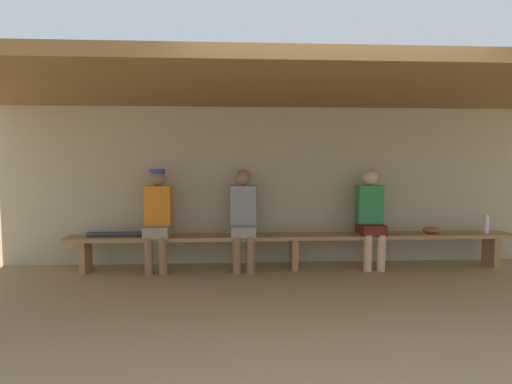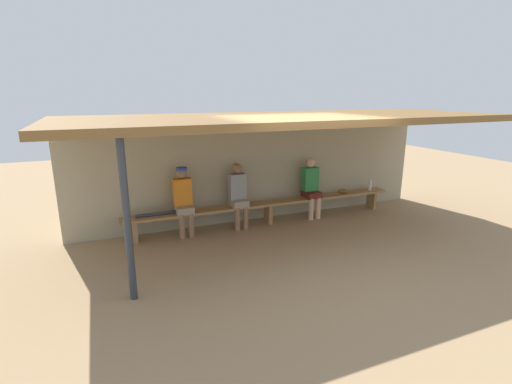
{
  "view_description": "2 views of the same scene",
  "coord_description": "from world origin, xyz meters",
  "px_view_note": "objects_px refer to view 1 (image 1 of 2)",
  "views": [
    {
      "loc": [
        -0.81,
        -3.75,
        1.43
      ],
      "look_at": [
        -0.53,
        1.27,
        1.06
      ],
      "focal_mm": 28.19,
      "sensor_mm": 36.0,
      "label": 1
    },
    {
      "loc": [
        -3.23,
        -5.43,
        2.73
      ],
      "look_at": [
        -0.45,
        1.17,
        0.82
      ],
      "focal_mm": 26.46,
      "sensor_mm": 36.0,
      "label": 2
    }
  ],
  "objects_px": {
    "player_rightmost": "(243,215)",
    "player_leftmost": "(158,215)",
    "bench": "(294,240)",
    "water_bottle_blue": "(486,224)",
    "player_with_sunglasses": "(370,214)",
    "baseball_glove_worn": "(431,230)",
    "baseball_bat": "(122,234)"
  },
  "relations": [
    {
      "from": "baseball_glove_worn",
      "to": "baseball_bat",
      "type": "bearing_deg",
      "value": -167.05
    },
    {
      "from": "player_rightmost",
      "to": "water_bottle_blue",
      "type": "xyz_separation_m",
      "value": [
        3.34,
        -0.01,
        -0.15
      ]
    },
    {
      "from": "player_with_sunglasses",
      "to": "baseball_glove_worn",
      "type": "distance_m",
      "value": 0.88
    },
    {
      "from": "player_rightmost",
      "to": "player_leftmost",
      "type": "bearing_deg",
      "value": 179.98
    },
    {
      "from": "water_bottle_blue",
      "to": "player_rightmost",
      "type": "bearing_deg",
      "value": 179.76
    },
    {
      "from": "bench",
      "to": "player_leftmost",
      "type": "relative_size",
      "value": 4.46
    },
    {
      "from": "player_with_sunglasses",
      "to": "baseball_bat",
      "type": "bearing_deg",
      "value": -179.95
    },
    {
      "from": "player_rightmost",
      "to": "water_bottle_blue",
      "type": "height_order",
      "value": "player_rightmost"
    },
    {
      "from": "baseball_glove_worn",
      "to": "player_rightmost",
      "type": "bearing_deg",
      "value": -167.13
    },
    {
      "from": "player_leftmost",
      "to": "baseball_bat",
      "type": "relative_size",
      "value": 1.5
    },
    {
      "from": "player_with_sunglasses",
      "to": "baseball_bat",
      "type": "height_order",
      "value": "player_with_sunglasses"
    },
    {
      "from": "player_rightmost",
      "to": "baseball_bat",
      "type": "xyz_separation_m",
      "value": [
        -1.59,
        -0.0,
        -0.24
      ]
    },
    {
      "from": "baseball_glove_worn",
      "to": "bench",
      "type": "bearing_deg",
      "value": -167.06
    },
    {
      "from": "player_rightmost",
      "to": "baseball_bat",
      "type": "bearing_deg",
      "value": -179.89
    },
    {
      "from": "water_bottle_blue",
      "to": "player_with_sunglasses",
      "type": "bearing_deg",
      "value": 179.5
    },
    {
      "from": "bench",
      "to": "baseball_bat",
      "type": "height_order",
      "value": "baseball_bat"
    },
    {
      "from": "player_leftmost",
      "to": "player_rightmost",
      "type": "distance_m",
      "value": 1.13
    },
    {
      "from": "player_rightmost",
      "to": "baseball_glove_worn",
      "type": "relative_size",
      "value": 5.56
    },
    {
      "from": "baseball_bat",
      "to": "player_with_sunglasses",
      "type": "bearing_deg",
      "value": -0.31
    },
    {
      "from": "bench",
      "to": "player_rightmost",
      "type": "bearing_deg",
      "value": 179.74
    },
    {
      "from": "player_with_sunglasses",
      "to": "player_leftmost",
      "type": "xyz_separation_m",
      "value": [
        -2.85,
        0.0,
        0.02
      ]
    },
    {
      "from": "player_with_sunglasses",
      "to": "player_rightmost",
      "type": "height_order",
      "value": "same"
    },
    {
      "from": "player_leftmost",
      "to": "water_bottle_blue",
      "type": "bearing_deg",
      "value": -0.19
    },
    {
      "from": "player_leftmost",
      "to": "baseball_bat",
      "type": "distance_m",
      "value": 0.53
    },
    {
      "from": "bench",
      "to": "baseball_glove_worn",
      "type": "distance_m",
      "value": 1.9
    },
    {
      "from": "baseball_bat",
      "to": "water_bottle_blue",
      "type": "bearing_deg",
      "value": -0.5
    },
    {
      "from": "player_rightmost",
      "to": "water_bottle_blue",
      "type": "distance_m",
      "value": 3.35
    },
    {
      "from": "water_bottle_blue",
      "to": "baseball_glove_worn",
      "type": "height_order",
      "value": "water_bottle_blue"
    },
    {
      "from": "bench",
      "to": "baseball_glove_worn",
      "type": "relative_size",
      "value": 25.0
    },
    {
      "from": "player_with_sunglasses",
      "to": "water_bottle_blue",
      "type": "height_order",
      "value": "player_with_sunglasses"
    },
    {
      "from": "bench",
      "to": "player_leftmost",
      "type": "bearing_deg",
      "value": 179.89
    },
    {
      "from": "water_bottle_blue",
      "to": "baseball_glove_worn",
      "type": "xyz_separation_m",
      "value": [
        -0.77,
        0.01,
        -0.07
      ]
    }
  ]
}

